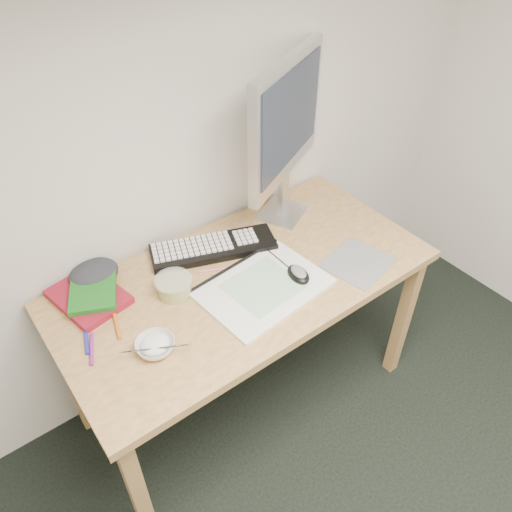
% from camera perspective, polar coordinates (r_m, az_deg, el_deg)
% --- Properties ---
extents(desk, '(1.40, 0.70, 0.75)m').
position_cam_1_polar(desk, '(1.91, -1.28, -4.15)').
color(desk, tan).
rests_on(desk, ground).
extents(mousepad, '(0.27, 0.26, 0.00)m').
position_cam_1_polar(mousepad, '(1.94, 11.54, -0.73)').
color(mousepad, slate).
rests_on(mousepad, desk).
extents(sketchpad, '(0.47, 0.36, 0.01)m').
position_cam_1_polar(sketchpad, '(1.80, 0.82, -3.60)').
color(sketchpad, white).
rests_on(sketchpad, desk).
extents(keyboard, '(0.51, 0.31, 0.03)m').
position_cam_1_polar(keyboard, '(1.96, -4.88, 0.94)').
color(keyboard, black).
rests_on(keyboard, desk).
extents(monitor, '(0.53, 0.29, 0.67)m').
position_cam_1_polar(monitor, '(1.95, 3.47, 14.88)').
color(monitor, silver).
rests_on(monitor, desk).
extents(mouse, '(0.09, 0.12, 0.04)m').
position_cam_1_polar(mouse, '(1.83, 4.89, -1.83)').
color(mouse, black).
rests_on(mouse, sketchpad).
extents(rice_bowl, '(0.14, 0.14, 0.04)m').
position_cam_1_polar(rice_bowl, '(1.63, -11.43, -10.06)').
color(rice_bowl, white).
rests_on(rice_bowl, desk).
extents(chopsticks, '(0.19, 0.12, 0.02)m').
position_cam_1_polar(chopsticks, '(1.60, -11.33, -10.32)').
color(chopsticks, silver).
rests_on(chopsticks, rice_bowl).
extents(fruit_tub, '(0.16, 0.16, 0.07)m').
position_cam_1_polar(fruit_tub, '(1.79, -9.35, -3.43)').
color(fruit_tub, '#E7C051').
rests_on(fruit_tub, desk).
extents(book_red, '(0.25, 0.30, 0.03)m').
position_cam_1_polar(book_red, '(1.85, -18.59, -4.43)').
color(book_red, maroon).
rests_on(book_red, desk).
extents(book_green, '(0.23, 0.26, 0.02)m').
position_cam_1_polar(book_green, '(1.84, -18.12, -3.70)').
color(book_green, '#186319').
rests_on(book_green, book_red).
extents(cloth_lump, '(0.18, 0.16, 0.06)m').
position_cam_1_polar(cloth_lump, '(1.91, -18.05, -1.94)').
color(cloth_lump, '#282B30').
rests_on(cloth_lump, desk).
extents(pencil_pink, '(0.15, 0.08, 0.01)m').
position_cam_1_polar(pencil_pink, '(1.88, -3.96, -1.47)').
color(pencil_pink, pink).
rests_on(pencil_pink, desk).
extents(pencil_tan, '(0.15, 0.13, 0.01)m').
position_cam_1_polar(pencil_tan, '(1.85, -2.36, -2.24)').
color(pencil_tan, tan).
rests_on(pencil_tan, desk).
extents(pencil_black, '(0.17, 0.04, 0.01)m').
position_cam_1_polar(pencil_black, '(1.92, 1.81, -0.34)').
color(pencil_black, black).
rests_on(pencil_black, desk).
extents(marker_blue, '(0.05, 0.13, 0.01)m').
position_cam_1_polar(marker_blue, '(1.73, -18.84, -8.89)').
color(marker_blue, '#1F27AB').
rests_on(marker_blue, desk).
extents(marker_orange, '(0.05, 0.14, 0.01)m').
position_cam_1_polar(marker_orange, '(1.74, -15.68, -7.42)').
color(marker_orange, '#CB6D17').
rests_on(marker_orange, desk).
extents(marker_purple, '(0.06, 0.13, 0.01)m').
position_cam_1_polar(marker_purple, '(1.69, -18.27, -10.04)').
color(marker_purple, '#7D2484').
rests_on(marker_purple, desk).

